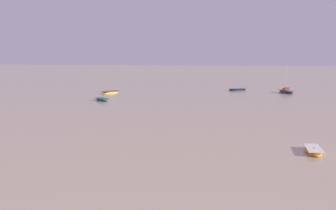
# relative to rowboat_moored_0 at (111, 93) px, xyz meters

# --- Properties ---
(rowboat_moored_0) EXTENTS (2.55, 4.50, 0.67)m
(rowboat_moored_0) POSITION_rel_rowboat_moored_0_xyz_m (0.00, 0.00, 0.00)
(rowboat_moored_0) COLOR gold
(rowboat_moored_0) RESTS_ON ground
(rowboat_moored_3) EXTENTS (3.68, 3.16, 0.58)m
(rowboat_moored_3) POSITION_rel_rowboat_moored_0_xyz_m (4.99, -12.54, -0.03)
(rowboat_moored_3) COLOR #197084
(rowboat_moored_3) RESTS_ON ground
(rowboat_moored_4) EXTENTS (3.93, 2.99, 0.60)m
(rowboat_moored_4) POSITION_rel_rowboat_moored_0_xyz_m (22.38, 14.78, -0.02)
(rowboat_moored_4) COLOR navy
(rowboat_moored_4) RESTS_ON ground
(sailboat_moored_2) EXTENTS (3.82, 5.35, 5.82)m
(sailboat_moored_2) POSITION_rel_rowboat_moored_0_xyz_m (32.42, 12.04, 0.07)
(sailboat_moored_2) COLOR navy
(sailboat_moored_2) RESTS_ON ground
(rowboat_moored_5) EXTENTS (1.49, 3.25, 0.49)m
(rowboat_moored_5) POSITION_rel_rowboat_moored_0_xyz_m (36.42, -38.61, -0.05)
(rowboat_moored_5) COLOR orange
(rowboat_moored_5) RESTS_ON ground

